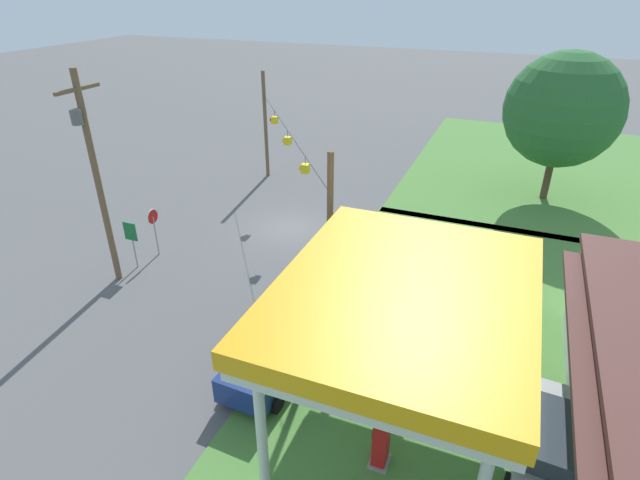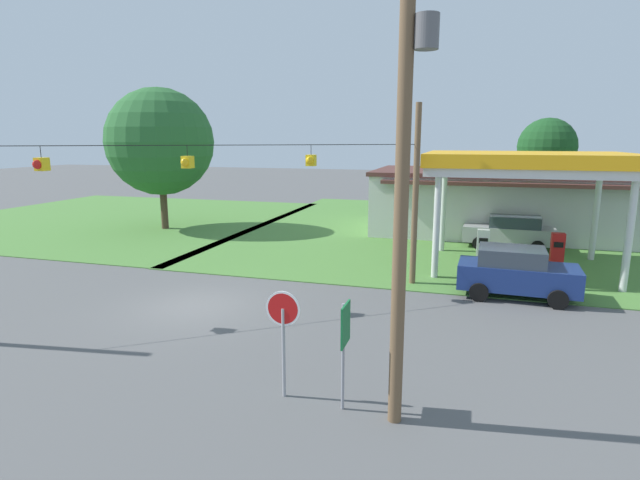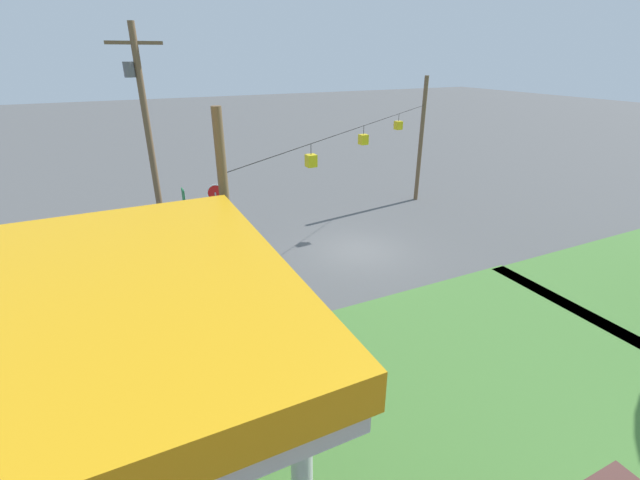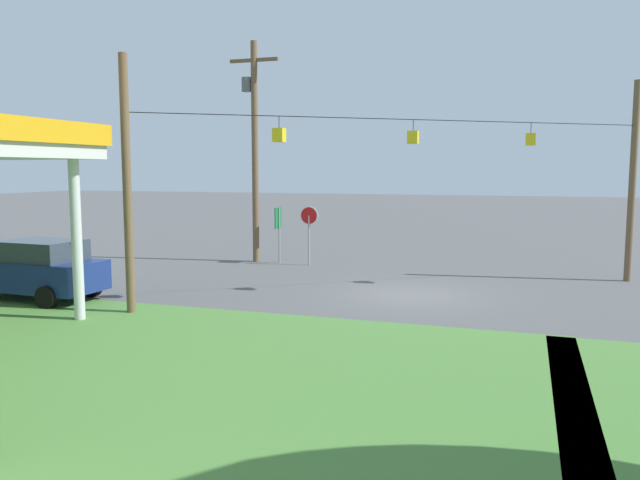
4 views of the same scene
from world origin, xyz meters
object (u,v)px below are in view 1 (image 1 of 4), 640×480
object	(u,v)px
gas_station_canopy	(405,301)
car_at_pumps_front	(271,354)
fuel_pump_far	(381,443)
route_sign	(131,236)
car_at_pumps_rear	(553,445)
stop_sign_roadside	(154,222)
fuel_pump_near	(406,371)
tree_west_verge	(563,110)
utility_pole_main	(95,171)

from	to	relation	value
gas_station_canopy	car_at_pumps_front	world-z (taller)	gas_station_canopy
fuel_pump_far	route_sign	distance (m)	15.31
car_at_pumps_front	car_at_pumps_rear	size ratio (longest dim) A/B	0.90
stop_sign_roadside	fuel_pump_near	bearing A→B (deg)	-108.37
fuel_pump_near	car_at_pumps_front	size ratio (longest dim) A/B	0.40
fuel_pump_far	stop_sign_roadside	world-z (taller)	stop_sign_roadside
tree_west_verge	utility_pole_main	bearing A→B (deg)	-46.08
gas_station_canopy	fuel_pump_far	xyz separation A→B (m)	(1.57, -0.00, -3.86)
fuel_pump_far	utility_pole_main	size ratio (longest dim) A/B	0.18
tree_west_verge	fuel_pump_far	bearing A→B (deg)	-10.67
car_at_pumps_front	utility_pole_main	size ratio (longest dim) A/B	0.45
fuel_pump_far	fuel_pump_near	bearing A→B (deg)	180.00
route_sign	tree_west_verge	distance (m)	24.90
fuel_pump_far	tree_west_verge	xyz separation A→B (m)	(-22.77, 4.29, 4.77)
gas_station_canopy	fuel_pump_far	size ratio (longest dim) A/B	4.94
car_at_pumps_rear	utility_pole_main	bearing A→B (deg)	83.16
route_sign	utility_pole_main	size ratio (longest dim) A/B	0.25
car_at_pumps_rear	route_sign	size ratio (longest dim) A/B	1.97
utility_pole_main	fuel_pump_far	bearing A→B (deg)	70.06
fuel_pump_near	route_sign	distance (m)	14.32
car_at_pumps_front	utility_pole_main	xyz separation A→B (m)	(-3.03, -9.56, 4.32)
fuel_pump_near	stop_sign_roadside	size ratio (longest dim) A/B	0.69
stop_sign_roadside	route_sign	bearing A→B (deg)	173.51
stop_sign_roadside	gas_station_canopy	bearing A→B (deg)	-114.02
fuel_pump_near	stop_sign_roadside	xyz separation A→B (m)	(-4.58, -13.78, 1.00)
fuel_pump_far	stop_sign_roadside	bearing A→B (deg)	-119.22
gas_station_canopy	stop_sign_roadside	xyz separation A→B (m)	(-6.14, -13.78, -2.86)
utility_pole_main	fuel_pump_near	bearing A→B (deg)	82.02
car_at_pumps_front	car_at_pumps_rear	xyz separation A→B (m)	(0.42, 9.00, -0.04)
stop_sign_roadside	tree_west_verge	world-z (taller)	tree_west_verge
gas_station_canopy	car_at_pumps_rear	xyz separation A→B (m)	(-0.08, 4.50, -3.76)
stop_sign_roadside	tree_west_verge	bearing A→B (deg)	-50.18
gas_station_canopy	car_at_pumps_front	size ratio (longest dim) A/B	1.98
fuel_pump_far	tree_west_verge	size ratio (longest dim) A/B	0.19
tree_west_verge	route_sign	bearing A→B (deg)	-47.84
gas_station_canopy	utility_pole_main	distance (m)	14.51
gas_station_canopy	car_at_pumps_rear	bearing A→B (deg)	91.07
car_at_pumps_front	car_at_pumps_rear	distance (m)	9.01
gas_station_canopy	route_sign	world-z (taller)	gas_station_canopy
fuel_pump_far	stop_sign_roadside	xyz separation A→B (m)	(-7.71, -13.78, 1.00)
car_at_pumps_front	utility_pole_main	distance (m)	10.92
route_sign	gas_station_canopy	bearing A→B (deg)	71.40
gas_station_canopy	tree_west_verge	distance (m)	21.65
car_at_pumps_front	stop_sign_roadside	size ratio (longest dim) A/B	1.71
car_at_pumps_front	tree_west_verge	distance (m)	22.96
fuel_pump_far	stop_sign_roadside	distance (m)	15.82
route_sign	car_at_pumps_front	bearing A→B (deg)	66.06
fuel_pump_near	car_at_pumps_front	distance (m)	4.63
fuel_pump_near	utility_pole_main	xyz separation A→B (m)	(-1.97, -14.06, 4.46)
fuel_pump_near	fuel_pump_far	xyz separation A→B (m)	(3.13, 0.00, 0.00)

